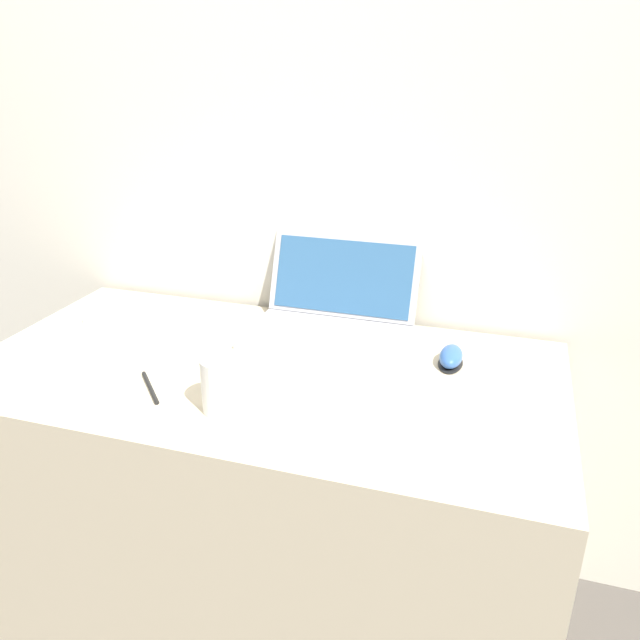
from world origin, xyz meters
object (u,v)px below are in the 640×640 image
Objects in this scene: laptop at (333,316)px; computer_mouse at (451,357)px; pen at (150,387)px; drink_cup at (221,383)px; external_keyboard at (166,319)px.

laptop reaches higher than computer_mouse.
laptop reaches higher than pen.
computer_mouse is (0.30, -0.08, -0.03)m from laptop.
pen is at bearing 171.76° from drink_cup.
drink_cup is 0.27× the size of external_keyboard.
laptop is at bearing 8.43° from external_keyboard.
drink_cup reaches higher than pen.
computer_mouse reaches higher than external_keyboard.
laptop is at bearing 164.41° from computer_mouse.
laptop reaches higher than drink_cup.
laptop is 0.42m from drink_cup.
drink_cup is 0.19m from pen.
laptop is 0.48m from pen.
pen is at bearing -65.09° from external_keyboard.
external_keyboard is at bearing -171.57° from laptop.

